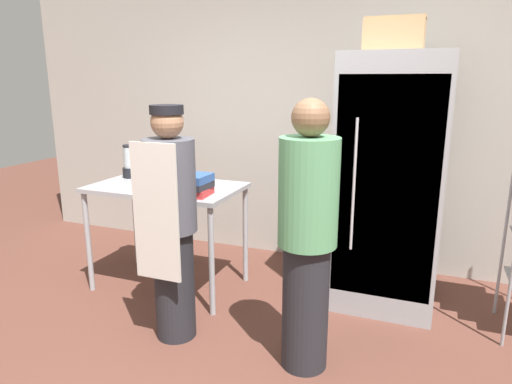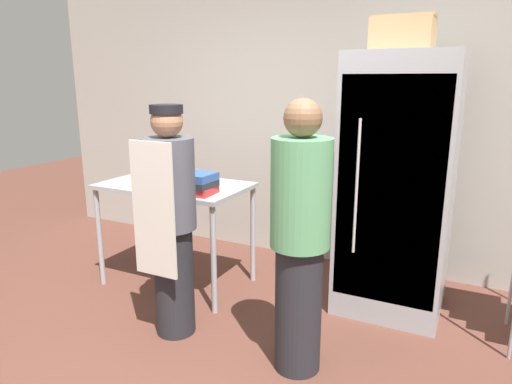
{
  "view_description": "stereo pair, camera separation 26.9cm",
  "coord_description": "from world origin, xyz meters",
  "views": [
    {
      "loc": [
        1.08,
        -2.01,
        1.74
      ],
      "look_at": [
        -0.03,
        0.8,
        0.99
      ],
      "focal_mm": 32.0,
      "sensor_mm": 36.0,
      "label": 1
    },
    {
      "loc": [
        1.32,
        -1.9,
        1.74
      ],
      "look_at": [
        -0.03,
        0.8,
        0.99
      ],
      "focal_mm": 32.0,
      "sensor_mm": 36.0,
      "label": 2
    }
  ],
  "objects": [
    {
      "name": "refrigerator",
      "position": [
        0.79,
        1.53,
        0.97
      ],
      "size": [
        0.77,
        0.77,
        1.93
      ],
      "color": "#9EA0A5",
      "rests_on": "ground_plane"
    },
    {
      "name": "back_wall",
      "position": [
        0.0,
        2.27,
        1.44
      ],
      "size": [
        6.4,
        0.12,
        2.87
      ],
      "primitive_type": "cube",
      "color": "#ADA89E",
      "rests_on": "ground_plane"
    },
    {
      "name": "blender_pitcher",
      "position": [
        -1.42,
        1.29,
        1.02
      ],
      "size": [
        0.14,
        0.14,
        0.29
      ],
      "color": "black",
      "rests_on": "prep_counter"
    },
    {
      "name": "donut_box",
      "position": [
        -1.04,
        1.12,
        0.94
      ],
      "size": [
        0.28,
        0.22,
        0.26
      ],
      "color": "white",
      "rests_on": "prep_counter"
    },
    {
      "name": "person_baker",
      "position": [
        -0.49,
        0.45,
        0.83
      ],
      "size": [
        0.34,
        0.35,
        1.59
      ],
      "color": "#232328",
      "rests_on": "ground_plane"
    },
    {
      "name": "person_customer",
      "position": [
        0.43,
        0.45,
        0.84
      ],
      "size": [
        0.35,
        0.35,
        1.65
      ],
      "color": "#232328",
      "rests_on": "ground_plane"
    },
    {
      "name": "cardboard_storage_box",
      "position": [
        0.75,
        1.55,
        2.05
      ],
      "size": [
        0.42,
        0.35,
        0.24
      ],
      "color": "tan",
      "rests_on": "refrigerator"
    },
    {
      "name": "binder_stack",
      "position": [
        -0.62,
        0.92,
        0.97
      ],
      "size": [
        0.33,
        0.25,
        0.16
      ],
      "color": "#B72D2D",
      "rests_on": "prep_counter"
    },
    {
      "name": "prep_counter",
      "position": [
        -0.95,
        1.12,
        0.8
      ],
      "size": [
        1.22,
        0.73,
        0.89
      ],
      "color": "#9EA0A5",
      "rests_on": "ground_plane"
    }
  ]
}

